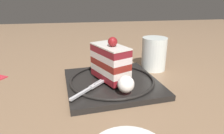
{
  "coord_description": "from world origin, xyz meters",
  "views": [
    {
      "loc": [
        -0.05,
        -0.43,
        0.22
      ],
      "look_at": [
        0.02,
        0.03,
        0.05
      ],
      "focal_mm": 32.05,
      "sensor_mm": 36.0,
      "label": 1
    }
  ],
  "objects_px": {
    "fork": "(89,89)",
    "dessert_plate": "(112,82)",
    "whipped_cream_dollop": "(126,84)",
    "cake_slice": "(110,62)",
    "drink_glass_near": "(154,55)"
  },
  "relations": [
    {
      "from": "fork",
      "to": "dessert_plate",
      "type": "bearing_deg",
      "value": 42.2
    },
    {
      "from": "cake_slice",
      "to": "fork",
      "type": "relative_size",
      "value": 1.35
    },
    {
      "from": "cake_slice",
      "to": "drink_glass_near",
      "type": "distance_m",
      "value": 0.18
    },
    {
      "from": "dessert_plate",
      "to": "fork",
      "type": "distance_m",
      "value": 0.08
    },
    {
      "from": "cake_slice",
      "to": "whipped_cream_dollop",
      "type": "bearing_deg",
      "value": -74.66
    },
    {
      "from": "whipped_cream_dollop",
      "to": "drink_glass_near",
      "type": "xyz_separation_m",
      "value": [
        0.13,
        0.18,
        0.0
      ]
    },
    {
      "from": "whipped_cream_dollop",
      "to": "dessert_plate",
      "type": "bearing_deg",
      "value": 102.35
    },
    {
      "from": "dessert_plate",
      "to": "fork",
      "type": "bearing_deg",
      "value": -137.8
    },
    {
      "from": "whipped_cream_dollop",
      "to": "fork",
      "type": "xyz_separation_m",
      "value": [
        -0.08,
        0.02,
        -0.02
      ]
    },
    {
      "from": "cake_slice",
      "to": "fork",
      "type": "height_order",
      "value": "cake_slice"
    },
    {
      "from": "dessert_plate",
      "to": "cake_slice",
      "type": "bearing_deg",
      "value": 174.65
    },
    {
      "from": "whipped_cream_dollop",
      "to": "drink_glass_near",
      "type": "relative_size",
      "value": 0.38
    },
    {
      "from": "dessert_plate",
      "to": "whipped_cream_dollop",
      "type": "distance_m",
      "value": 0.09
    },
    {
      "from": "cake_slice",
      "to": "dessert_plate",
      "type": "bearing_deg",
      "value": -5.35
    },
    {
      "from": "cake_slice",
      "to": "whipped_cream_dollop",
      "type": "height_order",
      "value": "cake_slice"
    }
  ]
}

